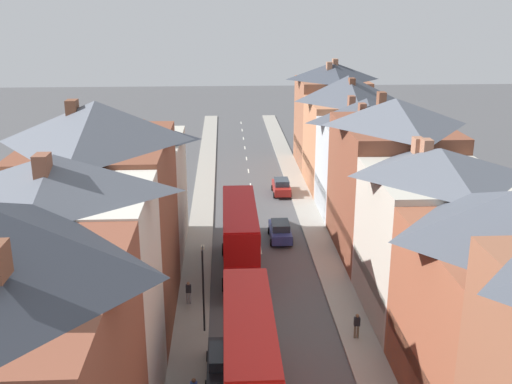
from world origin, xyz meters
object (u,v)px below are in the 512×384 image
(car_near_blue, at_px, (223,363))
(double_decker_bus_mid_street, at_px, (240,238))
(pedestrian_mid_right, at_px, (357,325))
(street_lamp, at_px, (203,284))
(pedestrian_far_left, at_px, (189,292))
(car_parked_left_a, at_px, (281,187))
(car_near_silver, at_px, (280,231))
(double_decker_bus_lead, at_px, (249,360))

(car_near_blue, bearing_deg, double_decker_bus_mid_street, 84.33)
(pedestrian_mid_right, distance_m, street_lamp, 9.55)
(street_lamp, bearing_deg, pedestrian_far_left, 108.65)
(car_parked_left_a, bearing_deg, pedestrian_far_left, -109.54)
(car_near_blue, xyz_separation_m, car_near_silver, (4.90, 19.30, 0.02))
(pedestrian_far_left, bearing_deg, double_decker_bus_mid_street, 54.10)
(double_decker_bus_lead, relative_size, double_decker_bus_mid_street, 1.00)
(car_near_silver, height_order, street_lamp, street_lamp)
(pedestrian_far_left, bearing_deg, street_lamp, -71.35)
(double_decker_bus_lead, xyz_separation_m, car_near_blue, (-1.29, 2.83, -1.99))
(double_decker_bus_lead, xyz_separation_m, pedestrian_far_left, (-3.58, 10.88, -1.78))
(car_parked_left_a, bearing_deg, car_near_silver, -95.86)
(car_near_silver, height_order, pedestrian_mid_right, pedestrian_mid_right)
(pedestrian_mid_right, height_order, street_lamp, street_lamp)
(double_decker_bus_mid_street, relative_size, car_near_silver, 2.55)
(double_decker_bus_mid_street, bearing_deg, pedestrian_mid_right, -55.46)
(pedestrian_far_left, distance_m, street_lamp, 4.19)
(car_parked_left_a, height_order, street_lamp, street_lamp)
(double_decker_bus_mid_street, xyz_separation_m, car_near_silver, (3.61, 6.30, -1.97))
(car_near_blue, bearing_deg, car_near_silver, 75.75)
(double_decker_bus_mid_street, height_order, car_near_silver, double_decker_bus_mid_street)
(pedestrian_mid_right, relative_size, pedestrian_far_left, 1.00)
(double_decker_bus_mid_street, height_order, street_lamp, street_lamp)
(car_near_silver, bearing_deg, pedestrian_far_left, -122.60)
(car_near_blue, height_order, pedestrian_far_left, pedestrian_far_left)
(car_near_silver, distance_m, pedestrian_far_left, 13.34)
(car_near_silver, relative_size, pedestrian_far_left, 2.63)
(car_near_blue, relative_size, street_lamp, 0.81)
(double_decker_bus_lead, bearing_deg, pedestrian_far_left, 108.20)
(double_decker_bus_lead, height_order, double_decker_bus_mid_street, same)
(double_decker_bus_lead, height_order, car_near_silver, double_decker_bus_lead)
(double_decker_bus_mid_street, height_order, car_parked_left_a, double_decker_bus_mid_street)
(car_near_blue, height_order, car_parked_left_a, car_parked_left_a)
(pedestrian_far_left, height_order, street_lamp, street_lamp)
(pedestrian_mid_right, bearing_deg, car_near_blue, -158.19)
(double_decker_bus_lead, bearing_deg, car_near_silver, 80.74)
(double_decker_bus_mid_street, height_order, car_near_blue, double_decker_bus_mid_street)
(double_decker_bus_mid_street, distance_m, street_lamp, 8.68)
(pedestrian_mid_right, xyz_separation_m, street_lamp, (-9.18, 1.47, 2.21))
(double_decker_bus_lead, height_order, pedestrian_far_left, double_decker_bus_lead)
(double_decker_bus_lead, relative_size, car_parked_left_a, 2.60)
(pedestrian_far_left, bearing_deg, car_near_blue, -74.14)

